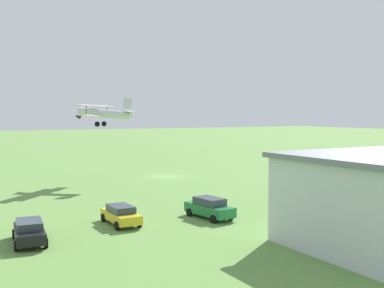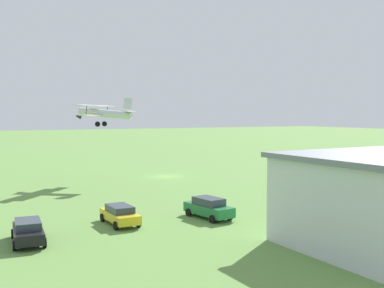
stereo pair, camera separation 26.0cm
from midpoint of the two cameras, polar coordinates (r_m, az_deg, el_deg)
ground_plane at (r=64.05m, az=-3.43°, el=-3.97°), size 400.00×400.00×0.00m
biplane at (r=59.01m, az=-10.99°, el=3.76°), size 7.96×7.97×3.55m
car_green at (r=38.56m, az=1.95°, el=-7.75°), size 2.54×4.88×1.69m
car_yellow at (r=36.83m, az=-8.88°, el=-8.47°), size 2.09×4.58×1.48m
car_black at (r=33.12m, az=-19.44°, el=-9.98°), size 2.35×4.76×1.52m
person_near_hangar_door at (r=55.34m, az=20.58°, el=-4.61°), size 0.52×0.52×1.55m
person_walking_on_apron at (r=56.89m, az=20.43°, el=-4.35°), size 0.54×0.54×1.62m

